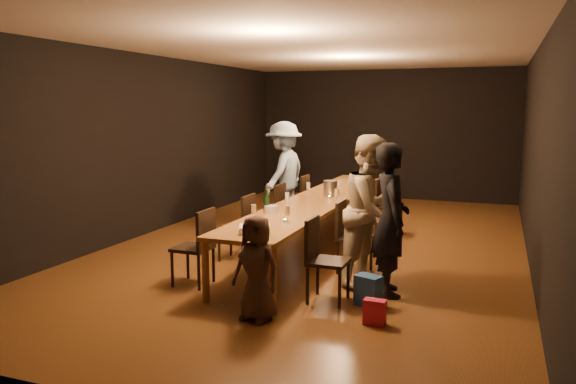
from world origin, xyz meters
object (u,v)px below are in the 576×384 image
(chair_right_3, at_px, (389,207))
(champagne_bottle, at_px, (266,200))
(woman_birthday, at_px, (391,220))
(man_blue, at_px, (284,173))
(chair_right_1, at_px, (355,237))
(chair_right_2, at_px, (374,220))
(birthday_cake, at_px, (255,229))
(chair_left_2, at_px, (269,212))
(chair_left_1, at_px, (236,227))
(chair_left_0, at_px, (193,247))
(table, at_px, (320,201))
(child, at_px, (257,268))
(chair_left_3, at_px, (295,201))
(plate_stack, at_px, (271,209))
(chair_right_0, at_px, (328,260))
(ice_bucket, at_px, (330,188))
(woman_tan, at_px, (372,210))

(chair_right_3, relative_size, champagne_bottle, 2.74)
(woman_birthday, relative_size, man_blue, 0.93)
(chair_right_1, relative_size, chair_right_2, 1.00)
(birthday_cake, bearing_deg, chair_left_2, 85.48)
(chair_right_3, relative_size, birthday_cake, 2.24)
(chair_left_1, bearing_deg, chair_left_0, -180.00)
(table, bearing_deg, child, -84.09)
(chair_right_2, distance_m, chair_right_3, 1.20)
(chair_left_2, distance_m, woman_birthday, 3.00)
(birthday_cake, bearing_deg, man_blue, 82.90)
(chair_left_3, distance_m, plate_stack, 2.72)
(chair_left_3, distance_m, child, 4.52)
(chair_right_0, relative_size, chair_left_2, 1.00)
(chair_right_1, bearing_deg, child, -14.90)
(table, relative_size, man_blue, 3.20)
(plate_stack, relative_size, champagne_bottle, 0.53)
(chair_left_0, relative_size, chair_left_1, 1.00)
(chair_left_2, height_order, man_blue, man_blue)
(chair_left_1, height_order, ice_bucket, ice_bucket)
(table, height_order, child, child)
(woman_birthday, relative_size, champagne_bottle, 5.13)
(chair_left_3, height_order, man_blue, man_blue)
(chair_right_1, relative_size, champagne_bottle, 2.74)
(chair_left_1, height_order, plate_stack, chair_left_1)
(chair_right_2, relative_size, child, 0.87)
(table, xyz_separation_m, champagne_bottle, (-0.30, -1.41, 0.22))
(chair_left_1, distance_m, man_blue, 2.69)
(chair_right_3, xyz_separation_m, woman_birthday, (0.58, -3.11, 0.41))
(chair_right_3, height_order, man_blue, man_blue)
(table, bearing_deg, plate_stack, -99.04)
(chair_right_0, xyz_separation_m, woman_tan, (0.30, 0.79, 0.44))
(chair_right_2, xyz_separation_m, woman_birthday, (0.58, -1.91, 0.41))
(chair_right_2, distance_m, ice_bucket, 0.90)
(chair_left_2, xyz_separation_m, ice_bucket, (0.94, 0.25, 0.40))
(chair_right_0, relative_size, chair_left_1, 1.00)
(chair_right_1, height_order, child, child)
(chair_right_1, xyz_separation_m, chair_left_0, (-1.70, -1.20, 0.00))
(woman_birthday, xyz_separation_m, plate_stack, (-1.66, 0.48, -0.07))
(birthday_cake, bearing_deg, chair_right_2, 48.82)
(chair_right_1, xyz_separation_m, man_blue, (-2.00, 2.63, 0.47))
(chair_right_1, distance_m, woman_birthday, 1.00)
(table, xyz_separation_m, woman_birthday, (1.43, -1.91, 0.17))
(chair_right_2, distance_m, plate_stack, 1.82)
(chair_right_1, bearing_deg, chair_right_2, 180.00)
(chair_right_3, distance_m, chair_left_2, 2.08)
(table, height_order, chair_left_1, chair_left_1)
(man_blue, bearing_deg, plate_stack, 22.93)
(chair_right_1, bearing_deg, woman_tan, 36.48)
(chair_right_2, relative_size, chair_left_0, 1.00)
(chair_right_0, xyz_separation_m, chair_left_2, (-1.70, 2.40, 0.00))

